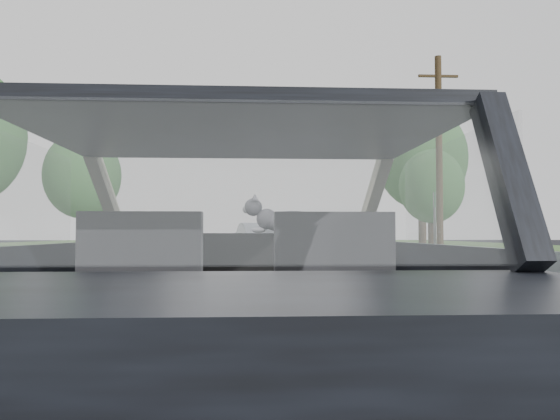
{
  "coord_description": "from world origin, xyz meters",
  "views": [
    {
      "loc": [
        0.05,
        -2.68,
        1.0
      ],
      "look_at": [
        0.22,
        0.51,
        1.14
      ],
      "focal_mm": 35.0,
      "sensor_mm": 36.0,
      "label": 1
    }
  ],
  "objects": [
    {
      "name": "highway_sign",
      "position": [
        7.26,
        18.18,
        1.3
      ],
      "size": [
        0.41,
        1.02,
        2.59
      ],
      "primitive_type": "cube",
      "rotation": [
        0.0,
        0.0,
        -0.31
      ],
      "color": "#217035",
      "rests_on": "ground"
    },
    {
      "name": "tree_6",
      "position": [
        -9.75,
        29.74,
        3.36
      ],
      "size": [
        5.86,
        5.86,
        6.71
      ],
      "primitive_type": null,
      "rotation": [
        0.0,
        0.0,
        -0.42
      ],
      "color": "#275327",
      "rests_on": "ground"
    },
    {
      "name": "driver_seat",
      "position": [
        -0.4,
        -0.29,
        0.88
      ],
      "size": [
        0.5,
        0.72,
        0.42
      ],
      "primitive_type": "cube",
      "color": "#24252C",
      "rests_on": "subject_car"
    },
    {
      "name": "guardrail",
      "position": [
        4.3,
        10.0,
        0.58
      ],
      "size": [
        0.05,
        90.0,
        0.32
      ],
      "primitive_type": "cube",
      "color": "#8F97A3",
      "rests_on": "ground"
    },
    {
      "name": "subject_car",
      "position": [
        0.0,
        0.0,
        0.72
      ],
      "size": [
        1.8,
        4.0,
        1.45
      ],
      "primitive_type": "cube",
      "color": "black",
      "rests_on": "ground"
    },
    {
      "name": "dashboard",
      "position": [
        0.0,
        0.62,
        0.85
      ],
      "size": [
        1.58,
        0.45,
        0.3
      ],
      "primitive_type": "cube",
      "color": "black",
      "rests_on": "subject_car"
    },
    {
      "name": "tree_2",
      "position": [
        10.66,
        28.49,
        2.85
      ],
      "size": [
        4.43,
        4.43,
        5.69
      ],
      "primitive_type": null,
      "rotation": [
        0.0,
        0.0,
        -0.2
      ],
      "color": "#275327",
      "rests_on": "ground"
    },
    {
      "name": "steering_wheel",
      "position": [
        -0.4,
        0.33,
        0.92
      ],
      "size": [
        0.36,
        0.36,
        0.04
      ],
      "primitive_type": "torus",
      "color": "black",
      "rests_on": "dashboard"
    },
    {
      "name": "passenger_seat",
      "position": [
        0.4,
        -0.29,
        0.88
      ],
      "size": [
        0.5,
        0.72,
        0.42
      ],
      "primitive_type": "cube",
      "color": "#24252C",
      "rests_on": "subject_car"
    },
    {
      "name": "other_car",
      "position": [
        0.48,
        19.42,
        0.7
      ],
      "size": [
        2.38,
        4.47,
        1.4
      ],
      "primitive_type": "imported",
      "rotation": [
        0.0,
        0.0,
        0.17
      ],
      "color": "#969DA7",
      "rests_on": "ground"
    },
    {
      "name": "utility_pole",
      "position": [
        7.76,
        19.02,
        4.12
      ],
      "size": [
        0.34,
        0.34,
        8.24
      ],
      "primitive_type": "cylinder",
      "rotation": [
        0.0,
        0.0,
        -0.33
      ],
      "color": "black",
      "rests_on": "ground"
    },
    {
      "name": "cat",
      "position": [
        0.3,
        0.6,
        1.08
      ],
      "size": [
        0.54,
        0.23,
        0.23
      ],
      "primitive_type": "ellipsoid",
      "rotation": [
        0.0,
        0.0,
        -0.13
      ],
      "color": "gray",
      "rests_on": "dashboard"
    },
    {
      "name": "tree_3",
      "position": [
        12.36,
        35.56,
        4.88
      ],
      "size": [
        7.71,
        7.71,
        9.75
      ],
      "primitive_type": null,
      "rotation": [
        0.0,
        0.0,
        -0.23
      ],
      "color": "#275327",
      "rests_on": "ground"
    }
  ]
}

